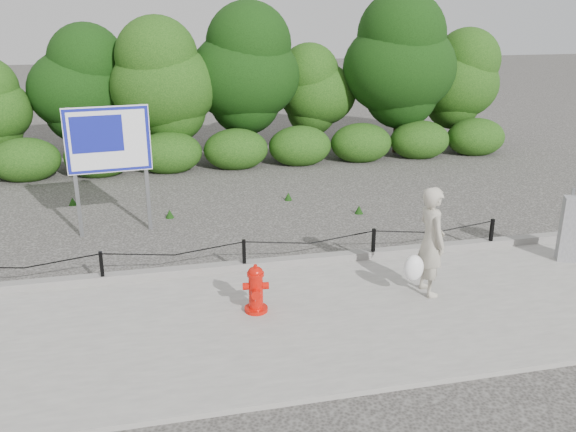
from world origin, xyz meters
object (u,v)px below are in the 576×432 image
Objects in this scene: fire_hydrant at (256,289)px; advertising_sign at (108,146)px; utility_cabinet at (573,229)px; pedestrian at (430,243)px.

advertising_sign is (-2.30, 4.33, 1.48)m from fire_hydrant.
utility_cabinet is (6.19, 0.68, 0.25)m from fire_hydrant.
fire_hydrant is at bearing -67.43° from advertising_sign.
fire_hydrant is 6.23m from utility_cabinet.
utility_cabinet is 0.50× the size of advertising_sign.
pedestrian is 3.34m from utility_cabinet.
advertising_sign is (-5.23, 4.33, 0.96)m from pedestrian.
pedestrian reaches higher than fire_hydrant.
fire_hydrant is at bearing -149.11° from utility_cabinet.
fire_hydrant is at bearing 88.52° from pedestrian.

